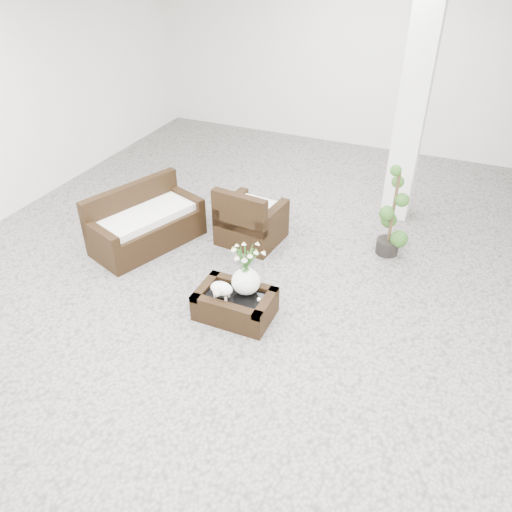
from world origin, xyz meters
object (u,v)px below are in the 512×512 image
at_px(loveseat, 146,219).
at_px(armchair, 251,213).
at_px(topiary, 393,212).
at_px(coffee_table, 235,305).

bearing_deg(loveseat, armchair, -41.83).
xyz_separation_m(loveseat, topiary, (3.26, 1.17, 0.24)).
distance_m(armchair, loveseat, 1.52).
height_order(coffee_table, topiary, topiary).
height_order(armchair, loveseat, armchair).
relative_size(coffee_table, topiary, 0.68).
bearing_deg(armchair, topiary, -160.57).
relative_size(loveseat, topiary, 1.20).
height_order(coffee_table, loveseat, loveseat).
distance_m(coffee_table, loveseat, 2.10).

